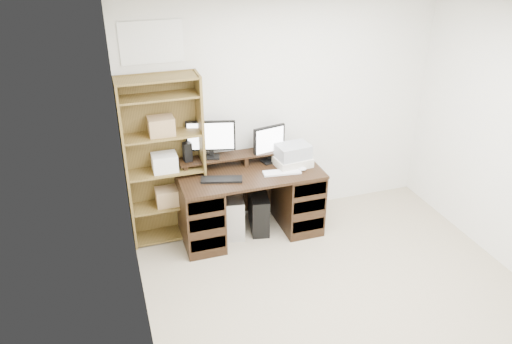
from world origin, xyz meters
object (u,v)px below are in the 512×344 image
desk (250,201)px  tower_black (259,211)px  tower_silver (233,213)px  monitor_small (269,142)px  printer (293,161)px  monitor_wide (211,137)px  bookshelf (164,160)px

desk → tower_black: 0.21m
tower_silver → tower_black: 0.29m
monitor_small → printer: monitor_small is taller
printer → tower_silver: printer is taller
monitor_wide → tower_black: size_ratio=1.09×
monitor_small → bookshelf: bearing=166.7°
printer → tower_silver: 0.87m
monitor_wide → printer: monitor_wide is taller
printer → monitor_wide: bearing=160.4°
tower_silver → tower_black: bearing=2.5°
monitor_wide → bookshelf: size_ratio=0.28×
monitor_wide → tower_silver: (0.18, -0.15, -0.87)m
desk → monitor_wide: size_ratio=2.98×
tower_black → bookshelf: bookshelf is taller
monitor_small → tower_silver: 0.87m
desk → monitor_small: size_ratio=3.69×
monitor_wide → tower_silver: size_ratio=1.09×
tower_silver → desk: bearing=-13.1°
desk → printer: bearing=0.3°
tower_black → monitor_wide: bearing=168.2°
monitor_wide → tower_black: bearing=-7.9°
desk → bookshelf: (-0.85, 0.21, 0.53)m
monitor_small → printer: 0.32m
desk → tower_black: bearing=17.2°
desk → monitor_wide: bearing=147.2°
tower_black → printer: bearing=5.7°
tower_silver → printer: bearing=4.1°
tower_silver → monitor_wide: bearing=150.0°
desk → bookshelf: bookshelf is taller
printer → monitor_small: bearing=135.1°
desk → printer: (0.48, 0.00, 0.41)m
printer → tower_black: 0.69m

